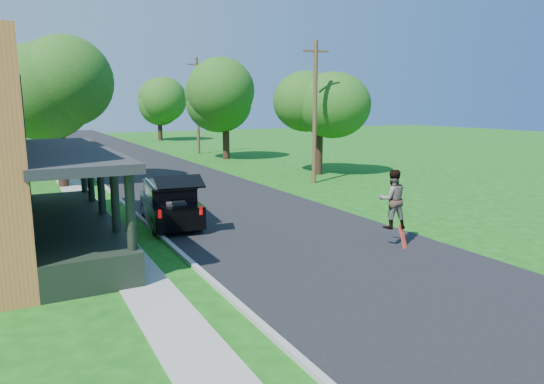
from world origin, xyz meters
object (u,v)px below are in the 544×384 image
black_suv (170,203)px  tree_right_near (319,99)px  utility_pole_near (315,111)px  skateboarder (392,199)px

black_suv → tree_right_near: size_ratio=0.64×
tree_right_near → utility_pole_near: (-2.12, -2.87, -0.69)m
black_suv → skateboarder: 8.25m
tree_right_near → utility_pole_near: bearing=-126.5°
skateboarder → utility_pole_near: 13.10m
tree_right_near → black_suv: bearing=-144.9°
black_suv → utility_pole_near: utility_pole_near is taller
black_suv → tree_right_near: 15.59m
black_suv → skateboarder: (5.45, -6.15, 0.74)m
black_suv → skateboarder: bearing=-42.2°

